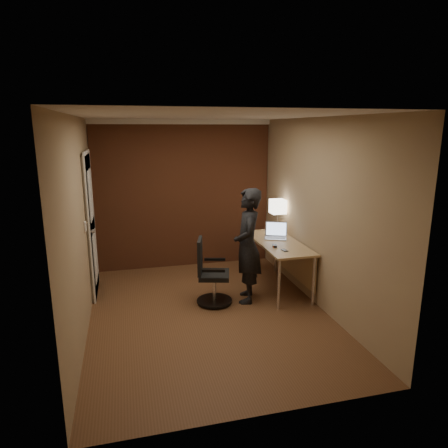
{
  "coord_description": "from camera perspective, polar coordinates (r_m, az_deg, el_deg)",
  "views": [
    {
      "loc": [
        -0.97,
        -4.73,
        2.36
      ],
      "look_at": [
        0.35,
        0.55,
        1.05
      ],
      "focal_mm": 32.0,
      "sensor_mm": 36.0,
      "label": 1
    }
  ],
  "objects": [
    {
      "name": "room",
      "position": [
        6.38,
        -7.63,
        4.48
      ],
      "size": [
        4.0,
        4.0,
        4.0
      ],
      "color": "brown",
      "rests_on": "ground"
    },
    {
      "name": "desk",
      "position": [
        6.01,
        8.36,
        -3.62
      ],
      "size": [
        0.6,
        1.5,
        0.73
      ],
      "color": "tan",
      "rests_on": "ground"
    },
    {
      "name": "desk_lamp",
      "position": [
        6.37,
        7.69,
        2.43
      ],
      "size": [
        0.22,
        0.22,
        0.54
      ],
      "color": "silver",
      "rests_on": "desk"
    },
    {
      "name": "laptop",
      "position": [
        6.13,
        7.41,
        -1.37
      ],
      "size": [
        0.41,
        0.37,
        0.23
      ],
      "color": "silver",
      "rests_on": "desk"
    },
    {
      "name": "mouse",
      "position": [
        5.67,
        7.25,
        -3.11
      ],
      "size": [
        0.09,
        0.11,
        0.03
      ],
      "primitive_type": "cube",
      "rotation": [
        0.0,
        0.0,
        -0.3
      ],
      "color": "black",
      "rests_on": "desk"
    },
    {
      "name": "phone",
      "position": [
        5.52,
        8.64,
        -3.73
      ],
      "size": [
        0.07,
        0.12,
        0.01
      ],
      "primitive_type": "cube",
      "rotation": [
        0.0,
        0.0,
        0.12
      ],
      "color": "black",
      "rests_on": "desk"
    },
    {
      "name": "office_chair",
      "position": [
        5.49,
        -2.0,
        -7.42
      ],
      "size": [
        0.5,
        0.56,
        0.9
      ],
      "color": "black",
      "rests_on": "ground"
    },
    {
      "name": "person",
      "position": [
        5.47,
        3.39,
        -3.12
      ],
      "size": [
        0.52,
        0.66,
        1.59
      ],
      "primitive_type": "imported",
      "rotation": [
        0.0,
        0.0,
        -1.83
      ],
      "color": "black",
      "rests_on": "ground"
    }
  ]
}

